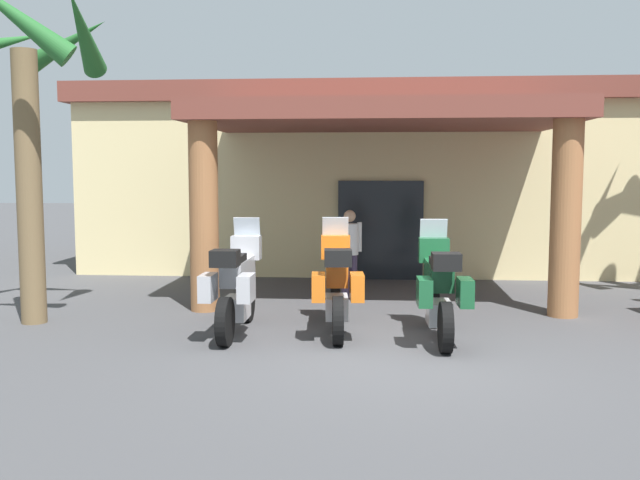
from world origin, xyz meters
The scene contains 7 objects.
ground_plane centered at (0.00, 0.00, 0.00)m, with size 80.00×80.00×0.00m, color #424244.
motel_building centered at (0.08, 9.65, 2.16)m, with size 14.06×11.28×4.23m.
motorcycle_silver centered at (-2.18, 1.17, 0.70)m, with size 0.71×2.21×1.61m.
motorcycle_orange centered at (-0.75, 1.32, 0.70)m, with size 0.72×2.21×1.61m.
motorcycle_green centered at (0.67, 1.00, 0.70)m, with size 0.70×2.21×1.61m.
pedestrian centered at (-0.62, 4.11, 0.92)m, with size 0.44×0.35×1.60m.
palm_tree_roadside centered at (-5.41, 1.73, 3.55)m, with size 2.52×2.59×5.09m.
Camera 1 is at (-0.40, -8.73, 2.33)m, focal length 39.94 mm.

